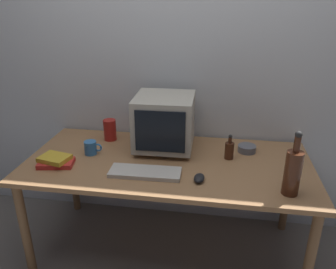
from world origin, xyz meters
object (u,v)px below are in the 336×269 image
Objects in this scene: cd_spindle at (247,149)px; metal_canister at (110,130)px; crt_monitor at (164,122)px; bottle_tall at (293,171)px; bottle_short at (229,150)px; keyboard at (145,172)px; book_stack at (55,161)px; computer_mouse at (199,178)px; mug at (91,148)px.

metal_canister is at bearing 176.82° from cd_spindle.
crt_monitor is 1.11× the size of bottle_tall.
crt_monitor is 0.46m from bottle_short.
crt_monitor is 0.42m from keyboard.
cd_spindle is (1.18, 0.38, -0.01)m from book_stack.
bottle_tall is (0.48, -0.05, 0.12)m from computer_mouse.
computer_mouse is 0.83× the size of mug.
bottle_short is (0.49, 0.29, 0.05)m from keyboard.
bottle_tall is at bearing -49.29° from bottle_short.
bottle_short is 1.10× the size of metal_canister.
crt_monitor reaches higher than bottle_tall.
crt_monitor is 0.44m from metal_canister.
bottle_short is at bearing 66.40° from computer_mouse.
computer_mouse is 0.84m from metal_canister.
crt_monitor is 1.73× the size of book_stack.
bottle_tall is 0.49m from bottle_short.
keyboard is 1.84× the size of book_stack.
computer_mouse is 0.50m from bottle_tall.
bottle_tall is at bearing -68.07° from cd_spindle.
mug is 1.00× the size of cd_spindle.
cd_spindle is at bearing 111.93° from bottle_tall.
cd_spindle is at bearing 3.70° from crt_monitor.
metal_canister is (-0.36, 0.46, 0.06)m from keyboard.
keyboard is (-0.05, -0.37, -0.18)m from crt_monitor.
cd_spindle is at bearing 44.94° from bottle_short.
metal_canister is at bearing 168.47° from bottle_short.
metal_canister is (0.05, 0.25, 0.03)m from mug.
bottle_short reaches higher than cd_spindle.
bottle_tall is 2.39× the size of metal_canister.
bottle_short is (0.43, -0.08, -0.13)m from crt_monitor.
book_stack is at bearing -131.20° from mug.
bottle_short is 0.87m from metal_canister.
crt_monitor is 3.96× the size of computer_mouse.
mug is at bearing -175.06° from bottle_short.
computer_mouse is at bearing -56.17° from crt_monitor.
bottle_tall is 2.98× the size of mug.
keyboard is 0.57m from bottle_short.
computer_mouse is at bearing 173.76° from bottle_tall.
metal_canister reaches higher than mug.
cd_spindle is 0.97m from metal_canister.
cd_spindle is at bearing 17.91° from book_stack.
crt_monitor is at bearing -176.30° from cd_spindle.
bottle_tall is 2.16× the size of bottle_short.
metal_canister is (-0.97, 0.05, 0.05)m from cd_spindle.
crt_monitor is 0.51m from mug.
keyboard is 2.53× the size of bottle_short.
bottle_short reaches higher than metal_canister.
bottle_tall reaches higher than keyboard.
crt_monitor is 0.58m from cd_spindle.
bottle_tall is 1.38m from book_stack.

